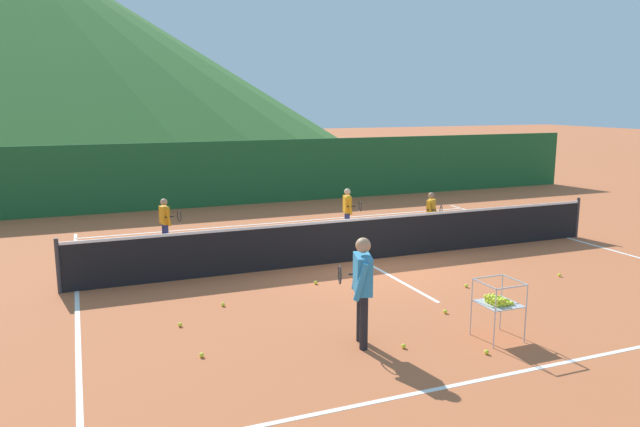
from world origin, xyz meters
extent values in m
plane|color=#BC6038|center=(0.00, 0.00, 0.00)|extent=(120.00, 120.00, 0.00)
cube|color=white|center=(0.00, -5.91, 0.00)|extent=(11.97, 0.08, 0.01)
cube|color=white|center=(0.00, 4.75, 0.00)|extent=(11.97, 0.08, 0.01)
cube|color=white|center=(-5.98, 0.00, 0.00)|extent=(0.08, 10.66, 0.01)
cube|color=white|center=(5.98, 0.00, 0.00)|extent=(0.08, 10.66, 0.01)
cube|color=white|center=(0.00, 0.00, 0.00)|extent=(0.08, 6.27, 0.01)
cylinder|color=#333338|center=(-6.27, 0.00, 0.53)|extent=(0.08, 0.08, 1.05)
cylinder|color=#333338|center=(6.27, 0.00, 0.53)|extent=(0.08, 0.08, 1.05)
cube|color=black|center=(0.00, 0.00, 0.46)|extent=(12.47, 0.02, 0.92)
cube|color=white|center=(0.00, 0.00, 0.95)|extent=(12.47, 0.03, 0.06)
cylinder|color=black|center=(-2.14, -4.45, 0.40)|extent=(0.12, 0.12, 0.80)
cylinder|color=black|center=(-2.05, -4.16, 0.40)|extent=(0.12, 0.12, 0.80)
cube|color=#338CBF|center=(-2.10, -4.31, 1.08)|extent=(0.35, 0.52, 0.56)
sphere|color=tan|center=(-2.10, -4.31, 1.51)|extent=(0.22, 0.22, 0.22)
cylinder|color=#338CBF|center=(-2.24, -4.55, 1.05)|extent=(0.23, 0.15, 0.55)
cylinder|color=#338CBF|center=(-2.06, -4.03, 1.04)|extent=(0.18, 0.13, 0.55)
torus|color=#262628|center=(-2.31, -3.96, 1.00)|extent=(0.11, 0.29, 0.29)
cylinder|color=black|center=(-2.07, -4.03, 1.00)|extent=(0.22, 0.09, 0.03)
cylinder|color=navy|center=(-3.95, 2.96, 0.30)|extent=(0.09, 0.09, 0.60)
cylinder|color=navy|center=(-3.92, 2.73, 0.30)|extent=(0.09, 0.09, 0.60)
cube|color=orange|center=(-3.94, 2.84, 0.82)|extent=(0.22, 0.38, 0.42)
sphere|color=tan|center=(-3.94, 2.84, 1.14)|extent=(0.17, 0.17, 0.17)
cylinder|color=orange|center=(-3.92, 3.06, 0.79)|extent=(0.17, 0.09, 0.41)
cylinder|color=orange|center=(-3.87, 2.64, 0.79)|extent=(0.13, 0.08, 0.42)
torus|color=#262628|center=(-3.61, 2.69, 0.80)|extent=(0.07, 0.29, 0.29)
cylinder|color=black|center=(-3.85, 2.65, 0.80)|extent=(0.22, 0.06, 0.03)
cylinder|color=navy|center=(0.78, 2.57, 0.31)|extent=(0.09, 0.09, 0.62)
cylinder|color=navy|center=(0.73, 2.34, 0.31)|extent=(0.09, 0.09, 0.62)
cube|color=orange|center=(0.75, 2.45, 0.84)|extent=(0.25, 0.40, 0.44)
sphere|color=#DBAD84|center=(0.75, 2.45, 1.18)|extent=(0.17, 0.17, 0.17)
cylinder|color=orange|center=(0.85, 2.65, 0.82)|extent=(0.18, 0.10, 0.43)
cylinder|color=orange|center=(0.74, 2.24, 0.81)|extent=(0.14, 0.09, 0.43)
torus|color=#262628|center=(1.00, 2.18, 0.82)|extent=(0.09, 0.29, 0.29)
cylinder|color=black|center=(0.76, 2.23, 0.82)|extent=(0.22, 0.08, 0.03)
cylinder|color=black|center=(2.68, 1.37, 0.30)|extent=(0.09, 0.09, 0.60)
cylinder|color=black|center=(2.52, 1.21, 0.30)|extent=(0.09, 0.09, 0.60)
cube|color=orange|center=(2.60, 1.29, 0.81)|extent=(0.37, 0.37, 0.42)
sphere|color=#996B4C|center=(2.60, 1.29, 1.14)|extent=(0.17, 0.17, 0.17)
cylinder|color=orange|center=(2.78, 1.40, 0.79)|extent=(0.16, 0.16, 0.41)
cylinder|color=orange|center=(2.48, 1.12, 0.78)|extent=(0.13, 0.13, 0.42)
torus|color=#262628|center=(2.67, 0.93, 0.80)|extent=(0.22, 0.22, 0.29)
cylinder|color=black|center=(2.50, 1.10, 0.80)|extent=(0.18, 0.17, 0.03)
cylinder|color=#B7B7BC|center=(-0.37, -4.57, 0.45)|extent=(0.02, 0.02, 0.89)
cylinder|color=#B7B7BC|center=(0.19, -4.57, 0.45)|extent=(0.02, 0.02, 0.89)
cylinder|color=#B7B7BC|center=(-0.37, -5.13, 0.45)|extent=(0.02, 0.02, 0.89)
cylinder|color=#B7B7BC|center=(0.19, -5.13, 0.45)|extent=(0.02, 0.02, 0.89)
cube|color=#B7B7BC|center=(-0.09, -4.85, 0.55)|extent=(0.56, 0.56, 0.01)
cube|color=#B7B7BC|center=(-0.09, -4.57, 0.89)|extent=(0.56, 0.02, 0.02)
cube|color=#B7B7BC|center=(-0.09, -5.13, 0.89)|extent=(0.56, 0.02, 0.02)
cube|color=#B7B7BC|center=(-0.37, -4.85, 0.89)|extent=(0.02, 0.56, 0.02)
cube|color=#B7B7BC|center=(0.19, -4.85, 0.89)|extent=(0.02, 0.56, 0.02)
sphere|color=yellow|center=(-0.23, -4.98, 0.58)|extent=(0.07, 0.07, 0.07)
sphere|color=yellow|center=(-0.22, -4.92, 0.59)|extent=(0.07, 0.07, 0.07)
sphere|color=yellow|center=(-0.22, -4.85, 0.59)|extent=(0.07, 0.07, 0.07)
sphere|color=yellow|center=(-0.23, -4.78, 0.58)|extent=(0.07, 0.07, 0.07)
sphere|color=yellow|center=(-0.22, -4.73, 0.58)|extent=(0.07, 0.07, 0.07)
sphere|color=yellow|center=(-0.16, -4.98, 0.59)|extent=(0.07, 0.07, 0.07)
sphere|color=yellow|center=(-0.15, -4.92, 0.58)|extent=(0.07, 0.07, 0.07)
sphere|color=yellow|center=(-0.16, -4.85, 0.59)|extent=(0.07, 0.07, 0.07)
sphere|color=yellow|center=(-0.16, -4.78, 0.58)|extent=(0.07, 0.07, 0.07)
sphere|color=yellow|center=(-0.16, -4.73, 0.59)|extent=(0.07, 0.07, 0.07)
sphere|color=yellow|center=(-0.10, -4.98, 0.58)|extent=(0.07, 0.07, 0.07)
sphere|color=yellow|center=(-0.10, -4.92, 0.58)|extent=(0.07, 0.07, 0.07)
sphere|color=yellow|center=(-0.09, -4.85, 0.58)|extent=(0.07, 0.07, 0.07)
sphere|color=yellow|center=(-0.09, -4.79, 0.59)|extent=(0.07, 0.07, 0.07)
sphere|color=yellow|center=(-0.09, -4.72, 0.58)|extent=(0.07, 0.07, 0.07)
sphere|color=yellow|center=(-0.04, -4.99, 0.58)|extent=(0.07, 0.07, 0.07)
sphere|color=yellow|center=(-0.03, -4.92, 0.59)|extent=(0.07, 0.07, 0.07)
sphere|color=yellow|center=(-0.03, -4.85, 0.58)|extent=(0.07, 0.07, 0.07)
sphere|color=yellow|center=(-0.03, -4.79, 0.59)|extent=(0.07, 0.07, 0.07)
sphere|color=yellow|center=(-0.04, -4.72, 0.58)|extent=(0.07, 0.07, 0.07)
sphere|color=yellow|center=(0.04, -4.98, 0.58)|extent=(0.07, 0.07, 0.07)
sphere|color=yellow|center=(0.04, -4.91, 0.58)|extent=(0.07, 0.07, 0.07)
sphere|color=yellow|center=(0.04, -4.85, 0.59)|extent=(0.07, 0.07, 0.07)
sphere|color=yellow|center=(0.03, -4.79, 0.58)|extent=(0.07, 0.07, 0.07)
sphere|color=yellow|center=(0.03, -4.72, 0.59)|extent=(0.07, 0.07, 0.07)
sphere|color=yellow|center=(-0.23, -4.98, 0.64)|extent=(0.07, 0.07, 0.07)
sphere|color=yellow|center=(-0.22, -4.91, 0.64)|extent=(0.07, 0.07, 0.07)
sphere|color=yellow|center=(-0.22, -4.85, 0.64)|extent=(0.07, 0.07, 0.07)
sphere|color=yellow|center=(-0.23, -4.79, 0.64)|extent=(0.07, 0.07, 0.07)
sphere|color=yellow|center=(-0.23, -4.72, 0.64)|extent=(0.07, 0.07, 0.07)
sphere|color=yellow|center=(-0.16, -4.98, 0.64)|extent=(0.07, 0.07, 0.07)
sphere|color=yellow|center=(-0.16, -4.91, 0.64)|extent=(0.07, 0.07, 0.07)
sphere|color=yellow|center=(-0.16, -4.85, 0.64)|extent=(0.07, 0.07, 0.07)
sphere|color=yellow|center=(-0.16, -4.78, 0.64)|extent=(0.07, 0.07, 0.07)
sphere|color=yellow|center=(-0.16, -4.72, 0.64)|extent=(0.07, 0.07, 0.07)
sphere|color=yellow|center=(-0.10, -4.98, 0.64)|extent=(0.07, 0.07, 0.07)
sphere|color=yellow|center=(-0.09, -4.92, 0.63)|extent=(0.07, 0.07, 0.07)
sphere|color=yellow|center=(-0.09, -4.85, 0.64)|extent=(0.07, 0.07, 0.07)
sphere|color=yellow|center=(-0.10, -4.79, 0.63)|extent=(0.07, 0.07, 0.07)
sphere|color=yellow|center=(-0.10, -4.73, 0.64)|extent=(0.07, 0.07, 0.07)
sphere|color=yellow|center=(-0.60, -5.28, 0.03)|extent=(0.07, 0.07, 0.07)
sphere|color=yellow|center=(-4.47, -2.57, 0.03)|extent=(0.07, 0.07, 0.07)
sphere|color=yellow|center=(3.18, -2.68, 0.03)|extent=(0.07, 0.07, 0.07)
sphere|color=yellow|center=(0.98, -2.56, 0.03)|extent=(0.07, 0.07, 0.07)
sphere|color=yellow|center=(-0.21, -3.64, 0.03)|extent=(0.07, 0.07, 0.07)
sphere|color=yellow|center=(-1.59, -4.65, 0.03)|extent=(0.07, 0.07, 0.07)
sphere|color=yellow|center=(-1.63, -1.29, 0.03)|extent=(0.07, 0.07, 0.07)
sphere|color=yellow|center=(-3.61, -1.87, 0.03)|extent=(0.07, 0.07, 0.07)
sphere|color=yellow|center=(-4.38, -3.86, 0.03)|extent=(0.07, 0.07, 0.07)
cube|color=#1E5B2D|center=(0.00, 8.23, 1.10)|extent=(26.33, 0.08, 2.20)
cone|color=#38702D|center=(-10.99, 48.07, 8.95)|extent=(58.66, 58.66, 17.90)
camera|label=1|loc=(-5.81, -11.83, 3.55)|focal=33.81mm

